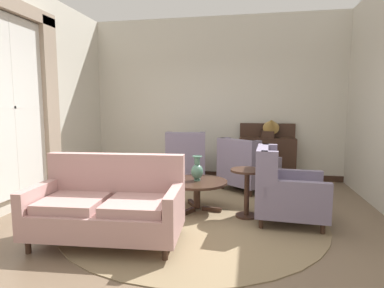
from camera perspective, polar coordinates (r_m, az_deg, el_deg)
ground at (r=4.15m, az=-0.49°, el=-14.52°), size 8.02×8.02×0.00m
wall_back at (r=6.70m, az=4.24°, el=8.23°), size 5.46×0.08×3.35m
wall_left at (r=5.76m, az=-25.77°, el=7.82°), size 0.08×4.01×3.35m
baseboard_back at (r=6.80m, az=4.07°, el=-5.51°), size 5.30×0.03×0.12m
area_rug at (r=4.42m, az=0.28°, el=-13.05°), size 3.50×3.50×0.01m
window_with_curtains at (r=5.14m, az=-29.56°, el=7.60°), size 0.12×1.87×2.85m
coffee_table at (r=4.58m, az=0.95°, el=-7.67°), size 0.88×0.88×0.44m
porcelain_vase at (r=4.54m, az=0.90°, el=-4.78°), size 0.17×0.17×0.36m
settee at (r=3.69m, az=-15.02°, el=-10.94°), size 1.69×0.92×0.96m
armchair_near_sideboard at (r=5.71m, az=9.79°, el=-4.41°), size 1.16×1.17×0.95m
armchair_back_corner at (r=6.10m, az=-1.07°, el=-3.35°), size 0.85×0.96×1.04m
armchair_beside_settee at (r=4.30m, az=16.38°, el=-8.17°), size 0.93×0.86×0.98m
side_table at (r=4.35m, az=9.95°, el=-8.07°), size 0.45×0.45×0.67m
sideboard at (r=6.45m, az=13.48°, el=-2.24°), size 1.10×0.36×1.17m
gramophone at (r=6.30m, az=14.10°, el=3.16°), size 0.35×0.43×0.49m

